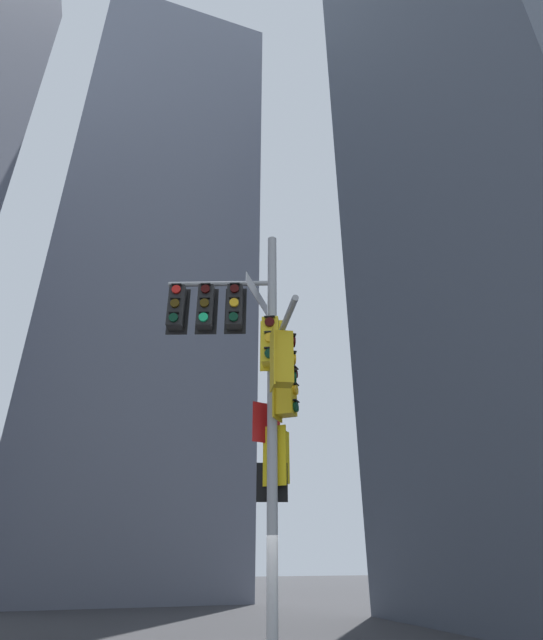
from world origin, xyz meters
The scene contains 3 objects.
building_tower_right centered at (15.25, 4.65, 24.33)m, with size 13.94×13.94×48.65m, color #4C5460.
building_mid_block centered at (-1.33, 25.52, 23.59)m, with size 13.59×13.59×47.17m, color slate.
signal_pole_assembly centered at (-0.42, 0.00, 5.55)m, with size 2.72×3.46×8.95m.
Camera 1 is at (-3.05, -8.88, 2.13)m, focal length 27.00 mm.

